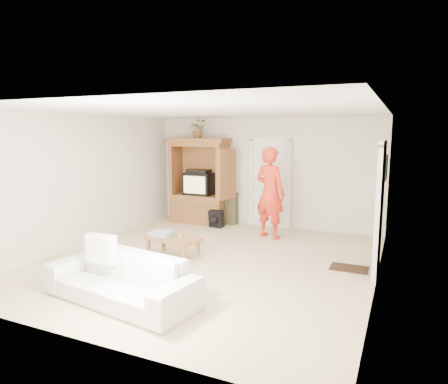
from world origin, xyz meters
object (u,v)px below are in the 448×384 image
Objects in this scene: man at (270,193)px; sofa at (121,279)px; coffee_table at (173,240)px; armoire at (200,186)px.

sofa is at bearing 97.89° from man.
sofa is 2.08× the size of coffee_table.
coffee_table is (0.86, -2.70, -0.59)m from armoire.
man reaches higher than coffee_table.
armoire is 2.90m from coffee_table.
armoire is 0.97× the size of sofa.
armoire is at bearing 0.36° from man.
coffee_table is at bearing -72.30° from armoire.
sofa reaches higher than coffee_table.
sofa is (-0.79, -3.96, -0.66)m from man.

